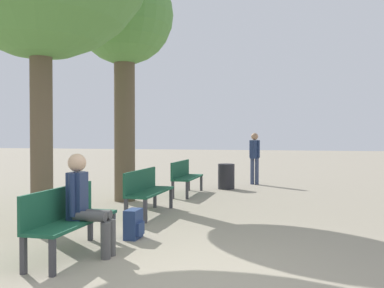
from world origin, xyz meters
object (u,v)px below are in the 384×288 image
(person_seated, at_px, (86,202))
(pedestrian_near, at_px, (255,155))
(bench_row_1, at_px, (146,188))
(bench_row_2, at_px, (185,175))
(trash_bin, at_px, (226,176))
(bench_row_0, at_px, (68,215))
(tree_row_1, at_px, (124,22))
(backpack, at_px, (134,224))

(person_seated, xyz_separation_m, pedestrian_near, (1.31, 8.42, 0.23))
(bench_row_1, xyz_separation_m, person_seated, (0.23, -2.86, 0.18))
(bench_row_2, xyz_separation_m, trash_bin, (0.87, 1.35, -0.15))
(bench_row_0, bearing_deg, person_seated, 10.72)
(bench_row_0, bearing_deg, pedestrian_near, 79.69)
(person_seated, bearing_deg, trash_bin, 84.85)
(tree_row_1, distance_m, trash_bin, 5.06)
(bench_row_2, xyz_separation_m, person_seated, (0.23, -5.76, 0.18))
(bench_row_2, relative_size, tree_row_1, 0.30)
(bench_row_0, bearing_deg, bench_row_1, 90.00)
(tree_row_1, height_order, trash_bin, tree_row_1)
(bench_row_2, height_order, backpack, bench_row_2)
(bench_row_2, bearing_deg, trash_bin, 57.32)
(tree_row_1, bearing_deg, bench_row_0, -76.27)
(bench_row_2, distance_m, backpack, 4.80)
(bench_row_2, height_order, trash_bin, bench_row_2)
(bench_row_1, distance_m, tree_row_1, 4.08)
(pedestrian_near, bearing_deg, backpack, -98.08)
(person_seated, bearing_deg, bench_row_2, 92.25)
(bench_row_1, bearing_deg, bench_row_2, 90.00)
(backpack, distance_m, trash_bin, 6.14)
(bench_row_0, height_order, tree_row_1, tree_row_1)
(bench_row_0, xyz_separation_m, pedestrian_near, (1.54, 8.47, 0.41))
(bench_row_2, bearing_deg, bench_row_0, -90.00)
(tree_row_1, xyz_separation_m, pedestrian_near, (2.62, 4.06, -3.23))
(tree_row_1, distance_m, pedestrian_near, 5.81)
(bench_row_2, height_order, tree_row_1, tree_row_1)
(bench_row_0, relative_size, bench_row_1, 1.00)
(trash_bin, bearing_deg, bench_row_2, -122.68)
(bench_row_0, bearing_deg, trash_bin, 83.08)
(bench_row_2, bearing_deg, backpack, -84.21)
(tree_row_1, height_order, person_seated, tree_row_1)
(bench_row_0, bearing_deg, tree_row_1, 103.73)
(person_seated, xyz_separation_m, backpack, (0.26, 0.98, -0.48))
(person_seated, distance_m, pedestrian_near, 8.53)
(bench_row_0, relative_size, backpack, 3.82)
(pedestrian_near, height_order, trash_bin, pedestrian_near)
(bench_row_0, xyz_separation_m, bench_row_1, (0.00, 2.90, 0.00))
(trash_bin, bearing_deg, bench_row_0, -96.92)
(bench_row_0, distance_m, trash_bin, 7.20)
(bench_row_1, bearing_deg, person_seated, -85.47)
(bench_row_0, bearing_deg, bench_row_2, 90.00)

